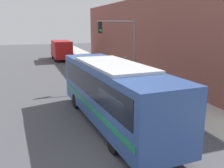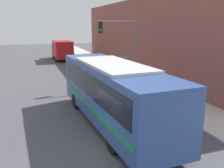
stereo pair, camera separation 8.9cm
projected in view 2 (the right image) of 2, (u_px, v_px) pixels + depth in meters
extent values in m
plane|color=#47474C|center=(120.00, 151.00, 10.39)|extent=(120.00, 120.00, 0.00)
cube|color=#B7B2A8|center=(109.00, 67.00, 30.67)|extent=(3.04, 70.00, 0.13)
cube|color=brown|center=(152.00, 35.00, 28.95)|extent=(6.00, 33.10, 7.74)
cube|color=#2D4C8C|center=(112.00, 92.00, 12.84)|extent=(3.15, 10.56, 2.73)
cube|color=black|center=(112.00, 82.00, 12.72)|extent=(3.15, 9.73, 1.12)
cube|color=#197F4C|center=(112.00, 103.00, 12.98)|extent=(3.17, 10.14, 0.24)
cube|color=silver|center=(112.00, 65.00, 12.50)|extent=(2.68, 5.86, 0.16)
cylinder|color=black|center=(110.00, 97.00, 16.47)|extent=(0.33, 0.94, 0.93)
cylinder|color=black|center=(76.00, 101.00, 15.63)|extent=(0.33, 0.94, 0.93)
cylinder|color=black|center=(161.00, 133.00, 10.97)|extent=(0.33, 0.94, 0.93)
cylinder|color=black|center=(113.00, 142.00, 10.14)|extent=(0.33, 0.94, 0.93)
cube|color=#B21919|center=(63.00, 49.00, 35.83)|extent=(2.39, 4.86, 2.37)
cube|color=#B21919|center=(60.00, 49.00, 39.02)|extent=(2.27, 1.89, 1.67)
cylinder|color=black|center=(53.00, 55.00, 38.58)|extent=(0.25, 0.90, 0.90)
cylinder|color=black|center=(56.00, 59.00, 34.94)|extent=(0.25, 0.90, 0.90)
cylinder|color=#999999|center=(192.00, 112.00, 13.85)|extent=(0.25, 0.25, 0.50)
sphere|color=#999999|center=(193.00, 107.00, 13.78)|extent=(0.24, 0.24, 0.24)
cylinder|color=#999999|center=(194.00, 112.00, 13.72)|extent=(0.11, 0.15, 0.11)
cylinder|color=slate|center=(135.00, 52.00, 21.03)|extent=(0.16, 0.16, 5.37)
cylinder|color=slate|center=(117.00, 22.00, 19.94)|extent=(3.20, 0.11, 0.11)
cube|color=black|center=(100.00, 27.00, 19.61)|extent=(0.30, 0.24, 0.90)
sphere|color=#19D83F|center=(101.00, 30.00, 19.53)|extent=(0.18, 0.18, 0.18)
cylinder|color=slate|center=(147.00, 85.00, 18.90)|extent=(0.06, 0.06, 1.09)
cylinder|color=#4C4C51|center=(148.00, 76.00, 18.75)|extent=(0.14, 0.14, 0.22)
cylinder|color=#47382D|center=(126.00, 68.00, 27.08)|extent=(0.28, 0.28, 0.77)
cylinder|color=#2659A5|center=(126.00, 61.00, 26.91)|extent=(0.34, 0.34, 0.65)
sphere|color=tan|center=(126.00, 57.00, 26.81)|extent=(0.21, 0.21, 0.21)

